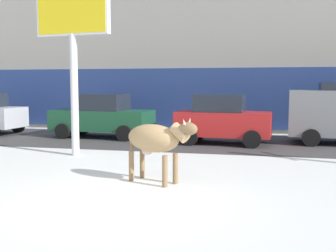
# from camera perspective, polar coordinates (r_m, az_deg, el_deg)

# --- Properties ---
(ground_plane) EXTENTS (120.00, 120.00, 0.00)m
(ground_plane) POSITION_cam_1_polar(r_m,az_deg,el_deg) (8.01, -6.82, -10.47)
(ground_plane) COLOR white
(road_strip) EXTENTS (60.00, 5.60, 0.01)m
(road_strip) POSITION_cam_1_polar(r_m,az_deg,el_deg) (16.19, 3.52, -2.15)
(road_strip) COLOR #423F3F
(road_strip) RESTS_ON ground
(building_facade) EXTENTS (44.00, 6.10, 13.00)m
(building_facade) POSITION_cam_1_polar(r_m,az_deg,el_deg) (22.68, 6.36, 16.55)
(building_facade) COLOR gray
(building_facade) RESTS_ON ground
(cow_tan) EXTENTS (1.90, 1.15, 1.54)m
(cow_tan) POSITION_cam_1_polar(r_m,az_deg,el_deg) (9.29, -1.77, -1.92)
(cow_tan) COLOR tan
(cow_tan) RESTS_ON ground
(billboard) EXTENTS (2.52, 0.54, 5.56)m
(billboard) POSITION_cam_1_polar(r_m,az_deg,el_deg) (13.33, -13.15, 14.60)
(billboard) COLOR silver
(billboard) RESTS_ON ground
(car_darkgreen_sedan) EXTENTS (4.30, 2.18, 1.84)m
(car_darkgreen_sedan) POSITION_cam_1_polar(r_m,az_deg,el_deg) (17.55, -9.15, 1.37)
(car_darkgreen_sedan) COLOR #194C2D
(car_darkgreen_sedan) RESTS_ON ground
(car_red_hatchback) EXTENTS (3.60, 2.10, 1.86)m
(car_red_hatchback) POSITION_cam_1_polar(r_m,az_deg,el_deg) (15.60, 7.64, 0.92)
(car_red_hatchback) COLOR red
(car_red_hatchback) RESTS_ON ground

